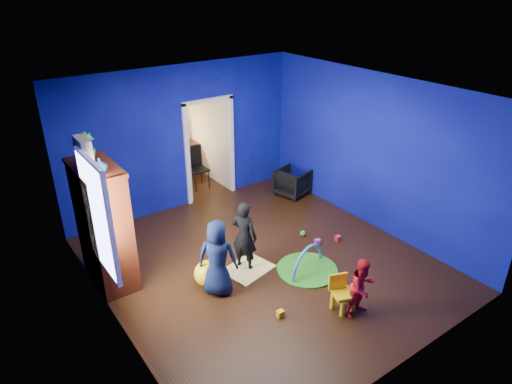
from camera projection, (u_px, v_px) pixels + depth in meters
floor at (264, 264)px, 7.68m from camera, size 5.00×5.50×0.01m
ceiling at (265, 93)px, 6.42m from camera, size 5.00×5.50×0.01m
wall_back at (182, 139)px, 9.07m from camera, size 5.00×0.02×2.90m
wall_front at (413, 271)px, 5.04m from camera, size 5.00×0.02×2.90m
wall_left at (105, 235)px, 5.74m from camera, size 0.02×5.50×2.90m
wall_right at (374, 153)px, 8.36m from camera, size 0.02×5.50×2.90m
alcove at (189, 131)px, 10.11m from camera, size 1.00×1.75×2.50m
armchair at (293, 182)px, 9.97m from camera, size 0.79×0.78×0.59m
child_black at (244, 236)px, 7.34m from camera, size 0.46×0.52×1.21m
child_navy at (218, 258)px, 6.75m from camera, size 0.70×0.69×1.22m
toddler_red at (362, 287)px, 6.39m from camera, size 0.44×0.35×0.90m
vase at (100, 165)px, 6.20m from camera, size 0.22×0.22×0.21m
potted_plant at (87, 147)px, 6.53m from camera, size 0.29×0.29×0.42m
tv_armoire at (104, 226)px, 6.89m from camera, size 0.58×1.14×1.96m
crt_tv at (106, 223)px, 6.89m from camera, size 0.46×0.70×0.54m
yellow_blanket at (248, 269)px, 7.52m from camera, size 0.86×0.75×0.03m
hopper_ball at (207, 273)px, 7.09m from camera, size 0.42×0.42×0.42m
kid_chair at (343, 295)px, 6.54m from camera, size 0.36×0.36×0.50m
play_mat at (307, 270)px, 7.51m from camera, size 1.00×1.00×0.03m
toy_arch at (307, 269)px, 7.51m from camera, size 0.87×0.29×0.89m
window_left at (96, 216)px, 5.96m from camera, size 0.03×0.95×1.55m
curtain at (95, 218)px, 6.56m from camera, size 0.14×0.42×2.40m
doorway at (209, 151)px, 9.55m from camera, size 1.16×0.10×2.10m
study_desk at (179, 160)px, 10.95m from camera, size 0.88×0.44×0.75m
desk_monitor at (175, 135)px, 10.79m from camera, size 0.40×0.05×0.32m
desk_lamp at (165, 139)px, 10.61m from camera, size 0.14×0.14×0.14m
folding_chair at (198, 169)px, 10.21m from camera, size 0.40×0.40×0.92m
book_shelf at (171, 90)px, 10.32m from camera, size 0.88×0.24×0.04m
toy_0 at (338, 238)px, 8.32m from camera, size 0.10×0.08×0.10m
toy_1 at (280, 314)px, 6.49m from camera, size 0.10×0.08×0.10m
toy_2 at (303, 233)px, 8.48m from camera, size 0.11×0.11×0.11m
toy_3 at (317, 242)px, 8.21m from camera, size 0.10×0.08×0.10m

